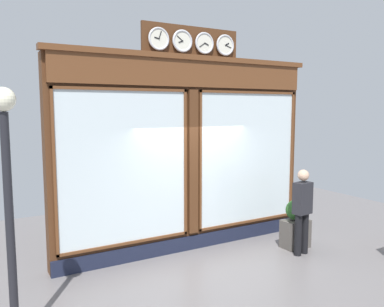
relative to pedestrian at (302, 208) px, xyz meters
name	(u,v)px	position (x,y,z in m)	size (l,w,h in m)	color
shop_facade	(189,153)	(1.71, -1.47, 1.04)	(5.67, 0.42, 4.44)	#4C2B16
pedestrian	(302,208)	(0.00, 0.00, 0.00)	(0.38, 0.26, 1.69)	black
street_lamp	(7,176)	(5.21, 0.48, 1.16)	(0.28, 0.28, 3.10)	black
planter_box	(295,234)	(-0.18, -0.34, -0.64)	(0.56, 0.36, 0.58)	#4C4742
planter_shrub	(296,210)	(-0.18, -0.34, -0.14)	(0.42, 0.42, 0.42)	#285623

